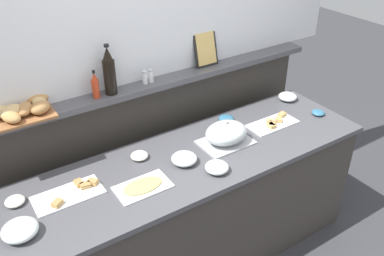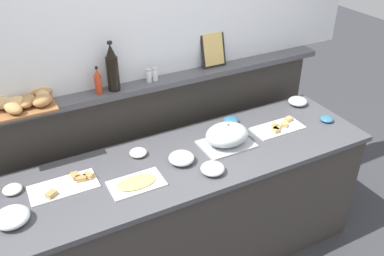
{
  "view_description": "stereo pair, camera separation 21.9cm",
  "coord_description": "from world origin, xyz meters",
  "px_view_note": "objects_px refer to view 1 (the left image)",
  "views": [
    {
      "loc": [
        -1.13,
        -1.74,
        2.39
      ],
      "look_at": [
        0.07,
        0.1,
        1.03
      ],
      "focal_mm": 38.66,
      "sensor_mm": 36.0,
      "label": 1
    },
    {
      "loc": [
        -0.94,
        -1.85,
        2.39
      ],
      "look_at": [
        0.07,
        0.1,
        1.03
      ],
      "focal_mm": 38.66,
      "sensor_mm": 36.0,
      "label": 2
    }
  ],
  "objects_px": {
    "glass_bowl_extra": "(217,168)",
    "pepper_shaker": "(151,76)",
    "glass_bowl_medium": "(184,159)",
    "wine_bottle_dark": "(109,72)",
    "sandwich_platter_rear": "(273,123)",
    "cold_cuts_platter": "(143,186)",
    "condiment_bowl_dark": "(15,201)",
    "glass_bowl_large": "(20,230)",
    "glass_bowl_small": "(288,97)",
    "bread_basket": "(21,110)",
    "condiment_bowl_teal": "(226,118)",
    "condiment_bowl_cream": "(139,156)",
    "salt_shaker": "(145,77)",
    "serving_cloche": "(226,134)",
    "condiment_bowl_red": "(318,113)",
    "sandwich_platter_front": "(71,193)",
    "framed_picture": "(206,49)",
    "hot_sauce_bottle": "(95,86)"
  },
  "relations": [
    {
      "from": "glass_bowl_small",
      "to": "condiment_bowl_dark",
      "type": "relative_size",
      "value": 1.36
    },
    {
      "from": "sandwich_platter_rear",
      "to": "sandwich_platter_front",
      "type": "relative_size",
      "value": 0.97
    },
    {
      "from": "condiment_bowl_cream",
      "to": "framed_picture",
      "type": "distance_m",
      "value": 0.89
    },
    {
      "from": "cold_cuts_platter",
      "to": "glass_bowl_small",
      "type": "relative_size",
      "value": 2.17
    },
    {
      "from": "serving_cloche",
      "to": "salt_shaker",
      "type": "height_order",
      "value": "salt_shaker"
    },
    {
      "from": "serving_cloche",
      "to": "condiment_bowl_red",
      "type": "relative_size",
      "value": 3.6
    },
    {
      "from": "glass_bowl_medium",
      "to": "glass_bowl_extra",
      "type": "height_order",
      "value": "glass_bowl_medium"
    },
    {
      "from": "glass_bowl_extra",
      "to": "pepper_shaker",
      "type": "relative_size",
      "value": 1.64
    },
    {
      "from": "glass_bowl_extra",
      "to": "sandwich_platter_front",
      "type": "bearing_deg",
      "value": 161.48
    },
    {
      "from": "condiment_bowl_cream",
      "to": "salt_shaker",
      "type": "xyz_separation_m",
      "value": [
        0.21,
        0.28,
        0.37
      ]
    },
    {
      "from": "glass_bowl_small",
      "to": "condiment_bowl_teal",
      "type": "distance_m",
      "value": 0.59
    },
    {
      "from": "glass_bowl_small",
      "to": "bread_basket",
      "type": "distance_m",
      "value": 1.93
    },
    {
      "from": "glass_bowl_medium",
      "to": "pepper_shaker",
      "type": "height_order",
      "value": "pepper_shaker"
    },
    {
      "from": "glass_bowl_small",
      "to": "glass_bowl_medium",
      "type": "bearing_deg",
      "value": -166.99
    },
    {
      "from": "glass_bowl_small",
      "to": "cold_cuts_platter",
      "type": "bearing_deg",
      "value": -167.03
    },
    {
      "from": "sandwich_platter_rear",
      "to": "serving_cloche",
      "type": "relative_size",
      "value": 1.07
    },
    {
      "from": "glass_bowl_medium",
      "to": "glass_bowl_extra",
      "type": "relative_size",
      "value": 1.1
    },
    {
      "from": "glass_bowl_small",
      "to": "salt_shaker",
      "type": "distance_m",
      "value": 1.19
    },
    {
      "from": "glass_bowl_small",
      "to": "condiment_bowl_dark",
      "type": "xyz_separation_m",
      "value": [
        -2.06,
        -0.08,
        -0.01
      ]
    },
    {
      "from": "serving_cloche",
      "to": "sandwich_platter_rear",
      "type": "bearing_deg",
      "value": 0.83
    },
    {
      "from": "glass_bowl_small",
      "to": "condiment_bowl_cream",
      "type": "distance_m",
      "value": 1.32
    },
    {
      "from": "glass_bowl_medium",
      "to": "wine_bottle_dark",
      "type": "xyz_separation_m",
      "value": [
        -0.24,
        0.46,
        0.46
      ]
    },
    {
      "from": "sandwich_platter_rear",
      "to": "salt_shaker",
      "type": "relative_size",
      "value": 4.18
    },
    {
      "from": "sandwich_platter_rear",
      "to": "bread_basket",
      "type": "distance_m",
      "value": 1.64
    },
    {
      "from": "condiment_bowl_teal",
      "to": "wine_bottle_dark",
      "type": "relative_size",
      "value": 0.34
    },
    {
      "from": "cold_cuts_platter",
      "to": "pepper_shaker",
      "type": "height_order",
      "value": "pepper_shaker"
    },
    {
      "from": "sandwich_platter_rear",
      "to": "glass_bowl_extra",
      "type": "bearing_deg",
      "value": -161.52
    },
    {
      "from": "glass_bowl_medium",
      "to": "bread_basket",
      "type": "bearing_deg",
      "value": 148.51
    },
    {
      "from": "sandwich_platter_rear",
      "to": "cold_cuts_platter",
      "type": "bearing_deg",
      "value": -174.0
    },
    {
      "from": "sandwich_platter_rear",
      "to": "condiment_bowl_red",
      "type": "xyz_separation_m",
      "value": [
        0.37,
        -0.08,
        0.01
      ]
    },
    {
      "from": "condiment_bowl_red",
      "to": "salt_shaker",
      "type": "xyz_separation_m",
      "value": [
        -1.13,
        0.5,
        0.37
      ]
    },
    {
      "from": "salt_shaker",
      "to": "bread_basket",
      "type": "relative_size",
      "value": 0.21
    },
    {
      "from": "condiment_bowl_red",
      "to": "bread_basket",
      "type": "height_order",
      "value": "bread_basket"
    },
    {
      "from": "sandwich_platter_rear",
      "to": "sandwich_platter_front",
      "type": "xyz_separation_m",
      "value": [
        -1.44,
        0.05,
        -0.0
      ]
    },
    {
      "from": "bread_basket",
      "to": "serving_cloche",
      "type": "bearing_deg",
      "value": -21.41
    },
    {
      "from": "glass_bowl_small",
      "to": "hot_sauce_bottle",
      "type": "xyz_separation_m",
      "value": [
        -1.45,
        0.2,
        0.4
      ]
    },
    {
      "from": "glass_bowl_large",
      "to": "glass_bowl_small",
      "type": "bearing_deg",
      "value": 8.81
    },
    {
      "from": "sandwich_platter_front",
      "to": "bread_basket",
      "type": "xyz_separation_m",
      "value": [
        -0.09,
        0.38,
        0.37
      ]
    },
    {
      "from": "bread_basket",
      "to": "framed_picture",
      "type": "relative_size",
      "value": 1.71
    },
    {
      "from": "cold_cuts_platter",
      "to": "hot_sauce_bottle",
      "type": "height_order",
      "value": "hot_sauce_bottle"
    },
    {
      "from": "sandwich_platter_front",
      "to": "serving_cloche",
      "type": "xyz_separation_m",
      "value": [
        1.02,
        -0.05,
        0.06
      ]
    },
    {
      "from": "condiment_bowl_dark",
      "to": "pepper_shaker",
      "type": "distance_m",
      "value": 1.1
    },
    {
      "from": "framed_picture",
      "to": "serving_cloche",
      "type": "bearing_deg",
      "value": -108.67
    },
    {
      "from": "bread_basket",
      "to": "condiment_bowl_cream",
      "type": "bearing_deg",
      "value": -26.36
    },
    {
      "from": "condiment_bowl_dark",
      "to": "glass_bowl_large",
      "type": "bearing_deg",
      "value": -97.09
    },
    {
      "from": "glass_bowl_extra",
      "to": "framed_picture",
      "type": "distance_m",
      "value": 0.9
    },
    {
      "from": "condiment_bowl_cream",
      "to": "condiment_bowl_dark",
      "type": "bearing_deg",
      "value": -179.21
    },
    {
      "from": "glass_bowl_large",
      "to": "glass_bowl_medium",
      "type": "bearing_deg",
      "value": 3.91
    },
    {
      "from": "serving_cloche",
      "to": "condiment_bowl_dark",
      "type": "xyz_separation_m",
      "value": [
        -1.29,
        0.15,
        -0.05
      ]
    },
    {
      "from": "cold_cuts_platter",
      "to": "condiment_bowl_dark",
      "type": "xyz_separation_m",
      "value": [
        -0.63,
        0.25,
        0.01
      ]
    }
  ]
}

